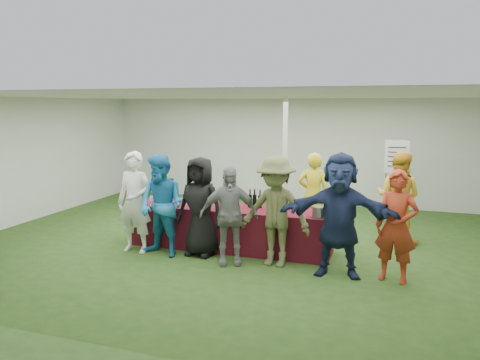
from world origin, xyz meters
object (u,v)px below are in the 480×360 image
(customer_4, at_px, (276,211))
(staff_pourer, at_px, (313,195))
(customer_0, at_px, (135,202))
(customer_5, at_px, (339,215))
(serving_table, at_px, (229,228))
(dump_bucket, at_px, (320,212))
(customer_1, at_px, (162,206))
(customer_6, at_px, (396,226))
(staff_back, at_px, (398,197))
(customer_3, at_px, (229,215))
(customer_2, at_px, (200,206))
(wine_list_sign, at_px, (396,163))

(customer_4, bearing_deg, staff_pourer, 87.54)
(customer_0, height_order, customer_5, customer_5)
(serving_table, bearing_deg, customer_4, -31.01)
(dump_bucket, bearing_deg, customer_0, -171.55)
(customer_0, relative_size, customer_1, 1.01)
(dump_bucket, distance_m, customer_6, 1.27)
(staff_back, distance_m, customer_3, 3.35)
(staff_pourer, xyz_separation_m, customer_2, (-1.62, -1.72, 0.02))
(serving_table, bearing_deg, customer_6, -14.11)
(wine_list_sign, distance_m, customer_0, 5.52)
(customer_1, distance_m, customer_3, 1.21)
(wine_list_sign, distance_m, customer_1, 5.16)
(customer_2, bearing_deg, customer_1, -151.16)
(customer_6, bearing_deg, serving_table, 178.76)
(dump_bucket, bearing_deg, customer_2, -172.27)
(customer_0, xyz_separation_m, customer_3, (1.76, -0.08, -0.08))
(wine_list_sign, bearing_deg, customer_6, -89.24)
(customer_5, bearing_deg, customer_2, 171.05)
(staff_back, distance_m, customer_5, 2.27)
(customer_2, bearing_deg, dump_bucket, 13.43)
(customer_1, bearing_deg, wine_list_sign, 57.41)
(customer_1, distance_m, customer_2, 0.65)
(customer_3, bearing_deg, staff_pourer, 40.70)
(serving_table, bearing_deg, staff_pourer, 43.94)
(staff_pourer, relative_size, customer_4, 0.94)
(staff_pourer, bearing_deg, customer_5, 105.30)
(dump_bucket, height_order, staff_back, staff_back)
(customer_0, distance_m, customer_5, 3.49)
(customer_0, bearing_deg, customer_5, -0.62)
(dump_bucket, bearing_deg, wine_list_sign, 69.63)
(customer_0, bearing_deg, customer_1, -6.18)
(wine_list_sign, height_order, staff_back, wine_list_sign)
(staff_back, relative_size, customer_2, 1.01)
(customer_3, bearing_deg, customer_0, 154.84)
(customer_4, height_order, customer_6, customer_4)
(customer_4, distance_m, customer_5, 1.01)
(customer_1, xyz_separation_m, customer_2, (0.60, 0.25, -0.03))
(customer_1, height_order, customer_4, customer_4)
(staff_back, bearing_deg, serving_table, 45.53)
(staff_back, bearing_deg, customer_1, 48.87)
(dump_bucket, height_order, customer_1, customer_1)
(customer_4, bearing_deg, serving_table, 155.24)
(customer_2, height_order, customer_5, customer_5)
(serving_table, relative_size, staff_back, 2.12)
(customer_4, bearing_deg, wine_list_sign, 68.83)
(customer_5, xyz_separation_m, customer_6, (0.81, 0.02, -0.11))
(serving_table, relative_size, wine_list_sign, 2.00)
(wine_list_sign, distance_m, customer_5, 3.64)
(serving_table, relative_size, customer_1, 2.07)
(serving_table, xyz_separation_m, customer_0, (-1.49, -0.68, 0.51))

